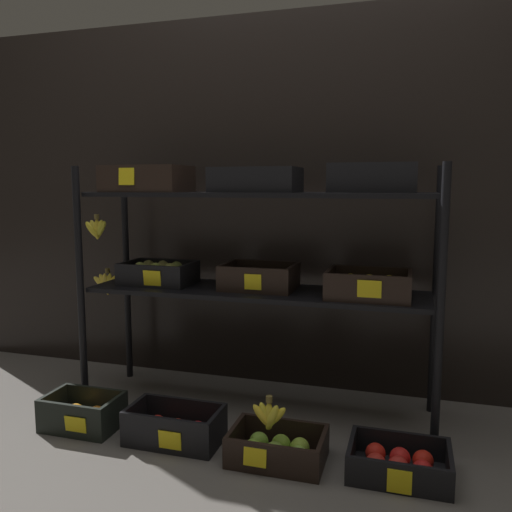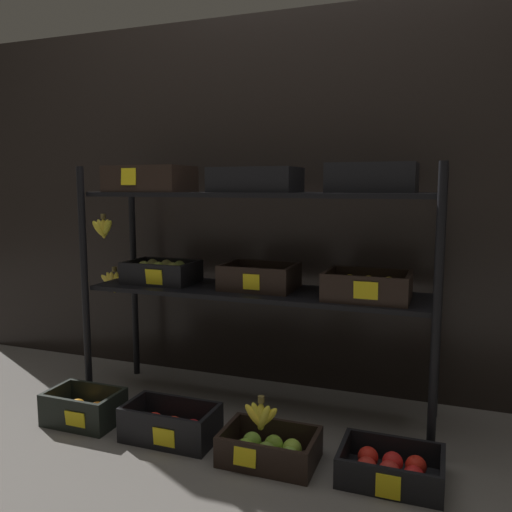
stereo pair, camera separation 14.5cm
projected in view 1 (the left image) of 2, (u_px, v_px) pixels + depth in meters
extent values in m
plane|color=#605B56|center=(256.00, 408.00, 2.36)|extent=(10.00, 10.00, 0.00)
cube|color=black|center=(279.00, 204.00, 2.62)|extent=(3.91, 0.12, 1.81)
cylinder|color=black|center=(80.00, 290.00, 2.32)|extent=(0.03, 0.03, 1.08)
cylinder|color=black|center=(440.00, 313.00, 1.89)|extent=(0.03, 0.03, 1.08)
cylinder|color=black|center=(127.00, 275.00, 2.69)|extent=(0.03, 0.03, 1.08)
cylinder|color=black|center=(436.00, 292.00, 2.26)|extent=(0.03, 0.03, 1.08)
cube|color=black|center=(256.00, 292.00, 2.29)|extent=(1.48, 0.36, 0.02)
cube|color=black|center=(256.00, 195.00, 2.24)|extent=(1.48, 0.36, 0.02)
cube|color=black|center=(159.00, 282.00, 2.43)|extent=(0.32, 0.23, 0.01)
cube|color=black|center=(148.00, 275.00, 2.32)|extent=(0.32, 0.02, 0.09)
cube|color=black|center=(169.00, 268.00, 2.52)|extent=(0.32, 0.02, 0.09)
cube|color=black|center=(129.00, 270.00, 2.47)|extent=(0.02, 0.19, 0.09)
cube|color=black|center=(189.00, 273.00, 2.38)|extent=(0.02, 0.19, 0.09)
ellipsoid|color=#ACB951|center=(140.00, 272.00, 2.41)|extent=(0.07, 0.07, 0.09)
ellipsoid|color=#ACC04A|center=(156.00, 272.00, 2.39)|extent=(0.07, 0.07, 0.09)
ellipsoid|color=#B8BD51|center=(170.00, 273.00, 2.37)|extent=(0.07, 0.07, 0.09)
ellipsoid|color=tan|center=(148.00, 270.00, 2.47)|extent=(0.07, 0.07, 0.09)
ellipsoid|color=#BDBB60|center=(163.00, 270.00, 2.46)|extent=(0.07, 0.07, 0.09)
ellipsoid|color=#AAC153|center=(177.00, 271.00, 2.43)|extent=(0.07, 0.07, 0.09)
cube|color=yellow|center=(152.00, 278.00, 2.31)|extent=(0.08, 0.01, 0.07)
cube|color=black|center=(260.00, 287.00, 2.31)|extent=(0.32, 0.25, 0.01)
cube|color=black|center=(252.00, 279.00, 2.19)|extent=(0.32, 0.02, 0.10)
cube|color=black|center=(266.00, 271.00, 2.41)|extent=(0.32, 0.02, 0.10)
cube|color=black|center=(227.00, 273.00, 2.34)|extent=(0.02, 0.21, 0.10)
cube|color=black|center=(293.00, 277.00, 2.26)|extent=(0.02, 0.21, 0.10)
ellipsoid|color=brown|center=(238.00, 279.00, 2.29)|extent=(0.05, 0.05, 0.07)
ellipsoid|color=brown|center=(250.00, 280.00, 2.27)|extent=(0.05, 0.05, 0.07)
ellipsoid|color=brown|center=(263.00, 280.00, 2.26)|extent=(0.05, 0.05, 0.07)
ellipsoid|color=brown|center=(277.00, 281.00, 2.24)|extent=(0.05, 0.05, 0.07)
ellipsoid|color=brown|center=(243.00, 276.00, 2.37)|extent=(0.05, 0.05, 0.07)
ellipsoid|color=brown|center=(256.00, 277.00, 2.35)|extent=(0.05, 0.05, 0.07)
ellipsoid|color=brown|center=(268.00, 277.00, 2.33)|extent=(0.05, 0.05, 0.07)
ellipsoid|color=brown|center=(282.00, 278.00, 2.32)|extent=(0.05, 0.05, 0.07)
cube|color=yellow|center=(253.00, 282.00, 2.18)|extent=(0.07, 0.01, 0.07)
cube|color=black|center=(368.00, 296.00, 2.12)|extent=(0.33, 0.25, 0.01)
cube|color=black|center=(366.00, 288.00, 2.01)|extent=(0.33, 0.02, 0.10)
cube|color=black|center=(371.00, 278.00, 2.23)|extent=(0.33, 0.02, 0.10)
cube|color=black|center=(330.00, 281.00, 2.16)|extent=(0.02, 0.21, 0.10)
cube|color=black|center=(410.00, 285.00, 2.07)|extent=(0.02, 0.21, 0.10)
ellipsoid|color=yellow|center=(348.00, 286.00, 2.10)|extent=(0.06, 0.06, 0.08)
ellipsoid|color=yellow|center=(368.00, 287.00, 2.08)|extent=(0.06, 0.06, 0.08)
ellipsoid|color=yellow|center=(389.00, 288.00, 2.06)|extent=(0.06, 0.06, 0.08)
ellipsoid|color=yellow|center=(350.00, 283.00, 2.17)|extent=(0.06, 0.06, 0.08)
ellipsoid|color=yellow|center=(369.00, 284.00, 2.16)|extent=(0.06, 0.06, 0.08)
ellipsoid|color=yellow|center=(389.00, 285.00, 2.13)|extent=(0.06, 0.06, 0.08)
cube|color=yellow|center=(369.00, 289.00, 2.00)|extent=(0.09, 0.01, 0.07)
cube|color=black|center=(148.00, 191.00, 2.33)|extent=(0.36, 0.25, 0.01)
cube|color=black|center=(134.00, 177.00, 2.21)|extent=(0.36, 0.02, 0.10)
cube|color=black|center=(159.00, 178.00, 2.43)|extent=(0.36, 0.02, 0.10)
cube|color=black|center=(113.00, 178.00, 2.37)|extent=(0.02, 0.22, 0.10)
cube|color=black|center=(183.00, 177.00, 2.27)|extent=(0.02, 0.22, 0.10)
sphere|color=#E5BD47|center=(126.00, 181.00, 2.31)|extent=(0.07, 0.07, 0.07)
sphere|color=gold|center=(144.00, 181.00, 2.29)|extent=(0.07, 0.07, 0.07)
sphere|color=gold|center=(160.00, 181.00, 2.26)|extent=(0.07, 0.07, 0.07)
sphere|color=#DDC946|center=(135.00, 181.00, 2.38)|extent=(0.07, 0.07, 0.07)
sphere|color=gold|center=(150.00, 181.00, 2.35)|extent=(0.07, 0.07, 0.07)
sphere|color=gold|center=(167.00, 181.00, 2.33)|extent=(0.07, 0.07, 0.07)
cube|color=yellow|center=(126.00, 176.00, 2.21)|extent=(0.07, 0.01, 0.07)
cube|color=black|center=(256.00, 191.00, 2.21)|extent=(0.36, 0.24, 0.01)
cube|color=black|center=(248.00, 178.00, 2.10)|extent=(0.36, 0.02, 0.09)
cube|color=black|center=(263.00, 179.00, 2.31)|extent=(0.36, 0.02, 0.09)
cube|color=black|center=(218.00, 179.00, 2.25)|extent=(0.02, 0.21, 0.09)
cube|color=black|center=(296.00, 178.00, 2.15)|extent=(0.02, 0.21, 0.09)
sphere|color=orange|center=(231.00, 182.00, 2.20)|extent=(0.06, 0.06, 0.06)
sphere|color=orange|center=(247.00, 182.00, 2.18)|extent=(0.06, 0.06, 0.06)
sphere|color=orange|center=(262.00, 182.00, 2.16)|extent=(0.06, 0.06, 0.06)
sphere|color=orange|center=(277.00, 182.00, 2.14)|extent=(0.06, 0.06, 0.06)
sphere|color=orange|center=(237.00, 182.00, 2.27)|extent=(0.06, 0.06, 0.06)
sphere|color=orange|center=(250.00, 182.00, 2.25)|extent=(0.06, 0.06, 0.06)
sphere|color=orange|center=(266.00, 182.00, 2.23)|extent=(0.06, 0.06, 0.06)
sphere|color=orange|center=(282.00, 182.00, 2.21)|extent=(0.06, 0.06, 0.06)
cube|color=black|center=(373.00, 191.00, 2.11)|extent=(0.34, 0.25, 0.01)
cube|color=black|center=(371.00, 176.00, 1.99)|extent=(0.34, 0.02, 0.10)
cube|color=black|center=(375.00, 177.00, 2.22)|extent=(0.34, 0.02, 0.10)
cube|color=black|center=(333.00, 177.00, 2.15)|extent=(0.02, 0.22, 0.10)
cube|color=black|center=(415.00, 176.00, 2.06)|extent=(0.02, 0.22, 0.10)
sphere|color=#64164C|center=(345.00, 184.00, 2.09)|extent=(0.05, 0.05, 0.05)
sphere|color=#692A54|center=(359.00, 184.00, 2.07)|extent=(0.05, 0.05, 0.05)
sphere|color=#57235B|center=(372.00, 184.00, 2.05)|extent=(0.05, 0.05, 0.05)
sphere|color=#6B2545|center=(385.00, 184.00, 2.04)|extent=(0.05, 0.05, 0.05)
sphere|color=#5D2E59|center=(400.00, 184.00, 2.02)|extent=(0.05, 0.05, 0.05)
sphere|color=#5D174D|center=(347.00, 184.00, 2.14)|extent=(0.05, 0.05, 0.05)
sphere|color=#5C194E|center=(360.00, 184.00, 2.12)|extent=(0.05, 0.05, 0.05)
sphere|color=#56285D|center=(374.00, 184.00, 2.10)|extent=(0.05, 0.05, 0.05)
sphere|color=#672450|center=(387.00, 184.00, 2.09)|extent=(0.05, 0.05, 0.05)
sphere|color=#5A1946|center=(399.00, 184.00, 2.08)|extent=(0.05, 0.05, 0.05)
sphere|color=#581E5D|center=(349.00, 184.00, 2.19)|extent=(0.05, 0.05, 0.05)
sphere|color=#5E1D47|center=(361.00, 184.00, 2.18)|extent=(0.05, 0.05, 0.05)
sphere|color=#6C1A45|center=(375.00, 184.00, 2.16)|extent=(0.05, 0.05, 0.05)
sphere|color=#6B224D|center=(388.00, 184.00, 2.14)|extent=(0.05, 0.05, 0.05)
sphere|color=brown|center=(400.00, 184.00, 2.13)|extent=(0.05, 0.05, 0.05)
cylinder|color=brown|center=(107.00, 271.00, 2.59)|extent=(0.02, 0.02, 0.02)
ellipsoid|color=yellow|center=(102.00, 284.00, 2.60)|extent=(0.11, 0.03, 0.09)
ellipsoid|color=yellow|center=(105.00, 284.00, 2.60)|extent=(0.08, 0.03, 0.11)
ellipsoid|color=gold|center=(106.00, 284.00, 2.60)|extent=(0.05, 0.03, 0.11)
ellipsoid|color=yellow|center=(109.00, 284.00, 2.60)|extent=(0.05, 0.03, 0.11)
ellipsoid|color=yellow|center=(111.00, 284.00, 2.59)|extent=(0.09, 0.03, 0.11)
ellipsoid|color=yellow|center=(114.00, 284.00, 2.60)|extent=(0.10, 0.03, 0.10)
cylinder|color=brown|center=(97.00, 217.00, 2.49)|extent=(0.02, 0.02, 0.02)
ellipsoid|color=yellow|center=(92.00, 229.00, 2.49)|extent=(0.09, 0.03, 0.09)
ellipsoid|color=yellow|center=(95.00, 229.00, 2.50)|extent=(0.07, 0.03, 0.10)
ellipsoid|color=yellow|center=(97.00, 229.00, 2.49)|extent=(0.03, 0.03, 0.10)
ellipsoid|color=yellow|center=(99.00, 229.00, 2.49)|extent=(0.06, 0.03, 0.10)
ellipsoid|color=yellow|center=(100.00, 230.00, 2.49)|extent=(0.08, 0.03, 0.10)
cube|color=black|center=(84.00, 426.00, 2.18)|extent=(0.31, 0.20, 0.01)
cube|color=black|center=(69.00, 420.00, 2.08)|extent=(0.31, 0.02, 0.13)
cube|color=black|center=(96.00, 401.00, 2.26)|extent=(0.31, 0.02, 0.13)
cube|color=black|center=(53.00, 406.00, 2.21)|extent=(0.02, 0.17, 0.13)
cube|color=black|center=(114.00, 414.00, 2.13)|extent=(0.02, 0.17, 0.13)
sphere|color=orange|center=(68.00, 417.00, 2.16)|extent=(0.07, 0.07, 0.07)
sphere|color=orange|center=(91.00, 421.00, 2.13)|extent=(0.07, 0.07, 0.07)
sphere|color=orange|center=(75.00, 412.00, 2.21)|extent=(0.07, 0.07, 0.07)
sphere|color=orange|center=(97.00, 415.00, 2.18)|extent=(0.07, 0.07, 0.07)
cube|color=yellow|center=(75.00, 425.00, 2.06)|extent=(0.09, 0.01, 0.06)
cube|color=black|center=(175.00, 440.00, 2.05)|extent=(0.37, 0.20, 0.01)
cube|color=black|center=(164.00, 434.00, 1.96)|extent=(0.37, 0.02, 0.13)
cube|color=black|center=(185.00, 413.00, 2.13)|extent=(0.37, 0.02, 0.13)
cube|color=black|center=(135.00, 418.00, 2.09)|extent=(0.02, 0.17, 0.13)
cube|color=black|center=(217.00, 429.00, 2.00)|extent=(0.02, 0.17, 0.13)
sphere|color=red|center=(153.00, 430.00, 2.05)|extent=(0.07, 0.07, 0.07)
sphere|color=red|center=(172.00, 432.00, 2.03)|extent=(0.07, 0.07, 0.07)
sphere|color=red|center=(193.00, 436.00, 2.00)|extent=(0.07, 0.07, 0.07)
sphere|color=red|center=(157.00, 424.00, 2.10)|extent=(0.07, 0.07, 0.07)
sphere|color=red|center=(177.00, 428.00, 2.07)|extent=(0.07, 0.07, 0.07)
sphere|color=red|center=(197.00, 430.00, 2.05)|extent=(0.07, 0.07, 0.07)
cube|color=yellow|center=(170.00, 440.00, 1.94)|extent=(0.09, 0.01, 0.07)
cube|color=black|center=(277.00, 459.00, 1.91)|extent=(0.35, 0.23, 0.01)
cube|color=black|center=(270.00, 459.00, 1.80)|extent=(0.35, 0.02, 0.10)
cube|color=black|center=(284.00, 431.00, 2.01)|extent=(0.35, 0.02, 0.10)
cube|color=black|center=(235.00, 438.00, 1.95)|extent=(0.02, 0.20, 0.10)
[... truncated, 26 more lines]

